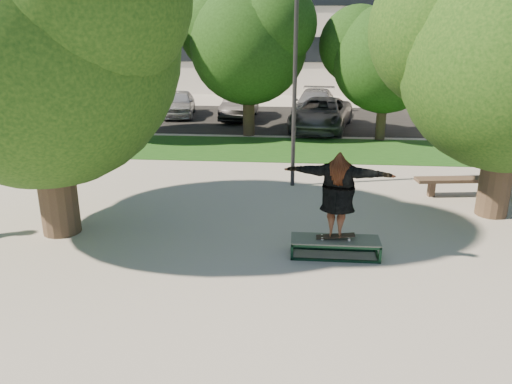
# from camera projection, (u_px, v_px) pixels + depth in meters

# --- Properties ---
(ground) EXTENTS (120.00, 120.00, 0.00)m
(ground) POSITION_uv_depth(u_px,v_px,m) (239.00, 258.00, 10.17)
(ground) COLOR gray
(ground) RESTS_ON ground
(grass_strip) EXTENTS (30.00, 4.00, 0.02)m
(grass_strip) POSITION_uv_depth(u_px,v_px,m) (294.00, 149.00, 19.06)
(grass_strip) COLOR #164212
(grass_strip) RESTS_ON ground
(asphalt_strip) EXTENTS (40.00, 8.00, 0.01)m
(asphalt_strip) POSITION_uv_depth(u_px,v_px,m) (276.00, 119.00, 25.29)
(asphalt_strip) COLOR black
(asphalt_strip) RESTS_ON ground
(tree_left) EXTENTS (6.96, 5.95, 7.12)m
(tree_left) POSITION_uv_depth(u_px,v_px,m) (34.00, 30.00, 10.16)
(tree_left) COLOR #38281E
(tree_left) RESTS_ON ground
(tree_right) EXTENTS (6.24, 5.33, 6.51)m
(tree_right) POSITION_uv_depth(u_px,v_px,m) (512.00, 45.00, 11.31)
(tree_right) COLOR #38281E
(tree_right) RESTS_ON ground
(bg_tree_left) EXTENTS (5.28, 4.51, 5.77)m
(bg_tree_left) POSITION_uv_depth(u_px,v_px,m) (108.00, 46.00, 19.99)
(bg_tree_left) COLOR #38281E
(bg_tree_left) RESTS_ON ground
(bg_tree_mid) EXTENTS (5.76, 4.92, 6.24)m
(bg_tree_mid) POSITION_uv_depth(u_px,v_px,m) (247.00, 38.00, 20.40)
(bg_tree_mid) COLOR #38281E
(bg_tree_mid) RESTS_ON ground
(bg_tree_right) EXTENTS (5.04, 4.31, 5.43)m
(bg_tree_right) POSITION_uv_depth(u_px,v_px,m) (384.00, 53.00, 19.63)
(bg_tree_right) COLOR #38281E
(bg_tree_right) RESTS_ON ground
(lamppost) EXTENTS (0.25, 0.15, 6.11)m
(lamppost) POSITION_uv_depth(u_px,v_px,m) (295.00, 77.00, 13.82)
(lamppost) COLOR #2D2D30
(lamppost) RESTS_ON ground
(grind_box) EXTENTS (1.80, 0.60, 0.38)m
(grind_box) POSITION_uv_depth(u_px,v_px,m) (335.00, 247.00, 10.22)
(grind_box) COLOR black
(grind_box) RESTS_ON ground
(skater_rig) EXTENTS (2.22, 0.95, 1.83)m
(skater_rig) POSITION_uv_depth(u_px,v_px,m) (338.00, 195.00, 9.85)
(skater_rig) COLOR white
(skater_rig) RESTS_ON grind_box
(bench) EXTENTS (3.38, 0.88, 0.51)m
(bench) POSITION_uv_depth(u_px,v_px,m) (476.00, 181.00, 13.79)
(bench) COLOR #4C3A2D
(bench) RESTS_ON ground
(car_silver_a) EXTENTS (2.14, 4.09, 1.33)m
(car_silver_a) POSITION_uv_depth(u_px,v_px,m) (179.00, 103.00, 25.92)
(car_silver_a) COLOR silver
(car_silver_a) RESTS_ON asphalt_strip
(car_dark) EXTENTS (1.65, 4.12, 1.33)m
(car_dark) POSITION_uv_depth(u_px,v_px,m) (240.00, 105.00, 25.21)
(car_dark) COLOR black
(car_dark) RESTS_ON asphalt_strip
(car_grey) EXTENTS (3.29, 5.42, 1.41)m
(car_grey) POSITION_uv_depth(u_px,v_px,m) (321.00, 114.00, 22.53)
(car_grey) COLOR slate
(car_grey) RESTS_ON asphalt_strip
(car_silver_b) EXTENTS (2.52, 5.07, 1.41)m
(car_silver_b) POSITION_uv_depth(u_px,v_px,m) (315.00, 104.00, 25.32)
(car_silver_b) COLOR #9E9FA2
(car_silver_b) RESTS_ON asphalt_strip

